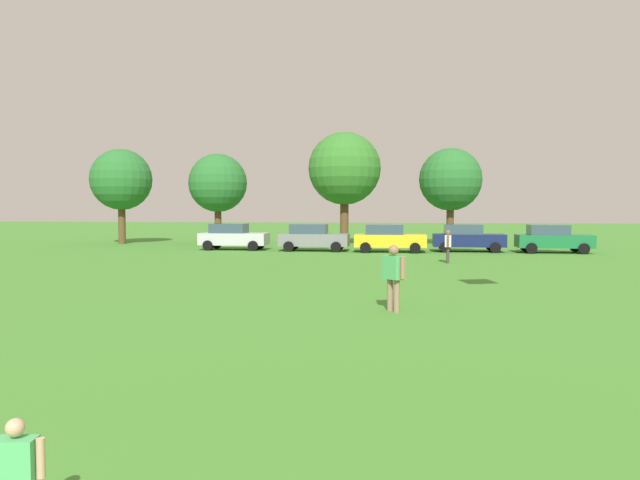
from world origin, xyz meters
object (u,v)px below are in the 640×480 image
(parked_car_yellow_2, at_px, (389,238))
(tree_right, at_px, (344,169))
(parked_car_navy_3, at_px, (467,238))
(tree_left, at_px, (218,183))
(parked_car_gray_1, at_px, (313,237))
(bystander_near_trees, at_px, (448,243))
(child_kite_flyer, at_px, (16,467))
(tree_far_right, at_px, (451,180))
(parked_car_green_4, at_px, (552,239))
(adult_bystander, at_px, (393,272))
(tree_far_left, at_px, (121,180))
(parked_car_silver_0, at_px, (233,236))

(parked_car_yellow_2, xyz_separation_m, tree_right, (-3.38, 6.58, 4.63))
(parked_car_yellow_2, distance_m, parked_car_navy_3, 4.85)
(tree_left, bearing_deg, parked_car_gray_1, -36.03)
(bystander_near_trees, distance_m, parked_car_gray_1, 10.73)
(child_kite_flyer, xyz_separation_m, tree_far_right, (6.35, 39.67, 4.10))
(parked_car_yellow_2, bearing_deg, parked_car_gray_1, 175.23)
(parked_car_green_4, bearing_deg, adult_bystander, -112.39)
(bystander_near_trees, distance_m, tree_far_left, 26.70)
(bystander_near_trees, bearing_deg, parked_car_green_4, -37.12)
(child_kite_flyer, distance_m, bystander_near_trees, 25.95)
(parked_car_green_4, height_order, tree_far_left, tree_far_left)
(parked_car_silver_0, bearing_deg, child_kite_flyer, -76.80)
(adult_bystander, distance_m, parked_car_green_4, 23.79)
(bystander_near_trees, distance_m, tree_right, 15.70)
(adult_bystander, xyz_separation_m, parked_car_gray_1, (-5.35, 21.65, -0.17))
(bystander_near_trees, xyz_separation_m, tree_right, (-6.38, 13.62, 4.53))
(parked_car_navy_3, height_order, tree_far_right, tree_far_right)
(adult_bystander, relative_size, parked_car_silver_0, 0.40)
(bystander_near_trees, distance_m, parked_car_silver_0, 15.13)
(child_kite_flyer, bearing_deg, parked_car_silver_0, 95.75)
(parked_car_silver_0, distance_m, tree_left, 7.07)
(child_kite_flyer, height_order, tree_far_right, tree_far_right)
(parked_car_green_4, distance_m, tree_right, 15.03)
(parked_car_silver_0, relative_size, parked_car_green_4, 1.00)
(tree_far_left, bearing_deg, tree_far_right, 3.08)
(child_kite_flyer, bearing_deg, tree_far_left, 107.48)
(parked_car_gray_1, bearing_deg, tree_right, 77.61)
(adult_bystander, xyz_separation_m, parked_car_yellow_2, (-0.62, 21.25, -0.17))
(parked_car_gray_1, xyz_separation_m, tree_right, (1.36, 6.19, 4.63))
(parked_car_green_4, bearing_deg, parked_car_yellow_2, -175.62)
(tree_far_left, height_order, tree_left, tree_far_left)
(bystander_near_trees, relative_size, tree_far_left, 0.23)
(bystander_near_trees, distance_m, parked_car_yellow_2, 7.65)
(child_kite_flyer, distance_m, tree_right, 39.36)
(adult_bystander, height_order, tree_far_left, tree_far_left)
(parked_car_navy_3, bearing_deg, parked_car_gray_1, -176.12)
(adult_bystander, bearing_deg, parked_car_green_4, 115.54)
(parked_car_silver_0, bearing_deg, parked_car_green_4, 0.02)
(child_kite_flyer, relative_size, tree_left, 0.15)
(tree_left, height_order, tree_far_right, tree_far_right)
(tree_far_left, bearing_deg, bystander_near_trees, -29.33)
(child_kite_flyer, relative_size, tree_far_left, 0.14)
(parked_car_yellow_2, bearing_deg, parked_car_silver_0, 175.79)
(parked_car_gray_1, bearing_deg, parked_car_navy_3, 3.88)
(tree_left, bearing_deg, tree_far_left, -178.02)
(bystander_near_trees, bearing_deg, parked_car_silver_0, 62.64)
(parked_car_silver_0, distance_m, parked_car_navy_3, 14.72)
(child_kite_flyer, distance_m, parked_car_navy_3, 34.20)
(child_kite_flyer, bearing_deg, bystander_near_trees, 70.99)
(parked_car_yellow_2, xyz_separation_m, tree_left, (-12.67, 6.16, 3.64))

